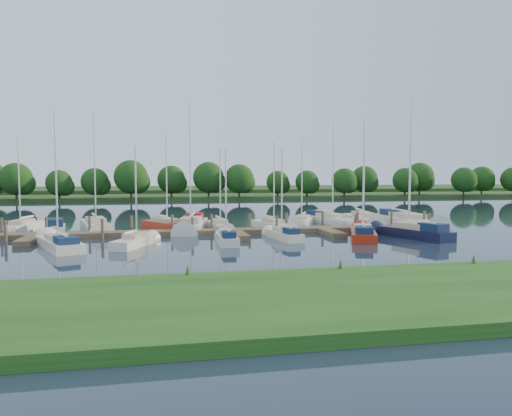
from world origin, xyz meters
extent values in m
plane|color=#1B2837|center=(0.00, 0.00, 0.00)|extent=(260.00, 260.00, 0.00)
cube|color=#1E4A15|center=(0.00, -16.00, 0.25)|extent=(90.00, 10.00, 0.50)
cube|color=#4B392A|center=(0.00, 8.00, 0.20)|extent=(40.00, 2.00, 0.40)
cube|color=#4B392A|center=(-16.00, 5.00, 0.20)|extent=(1.20, 4.00, 0.40)
cube|color=#4B392A|center=(-8.00, 5.00, 0.20)|extent=(1.20, 4.00, 0.40)
cube|color=#4B392A|center=(0.00, 5.00, 0.20)|extent=(1.20, 4.00, 0.40)
cube|color=#4B392A|center=(8.00, 5.00, 0.20)|extent=(1.20, 4.00, 0.40)
cube|color=#4B392A|center=(16.00, 5.00, 0.20)|extent=(1.20, 4.00, 0.40)
cylinder|color=#473D33|center=(-19.00, 9.30, 0.60)|extent=(0.24, 0.24, 2.00)
cylinder|color=#473D33|center=(-15.55, 9.30, 0.60)|extent=(0.24, 0.24, 2.00)
cylinder|color=#473D33|center=(-12.09, 9.30, 0.60)|extent=(0.24, 0.24, 2.00)
cylinder|color=#473D33|center=(-8.64, 9.30, 0.60)|extent=(0.24, 0.24, 2.00)
cylinder|color=#473D33|center=(-5.18, 9.30, 0.60)|extent=(0.24, 0.24, 2.00)
cylinder|color=#473D33|center=(-1.73, 9.30, 0.60)|extent=(0.24, 0.24, 2.00)
cylinder|color=#473D33|center=(1.73, 9.30, 0.60)|extent=(0.24, 0.24, 2.00)
cylinder|color=#473D33|center=(5.18, 9.30, 0.60)|extent=(0.24, 0.24, 2.00)
cylinder|color=#473D33|center=(8.64, 9.30, 0.60)|extent=(0.24, 0.24, 2.00)
cylinder|color=#473D33|center=(12.09, 9.30, 0.60)|extent=(0.24, 0.24, 2.00)
cylinder|color=#473D33|center=(15.55, 9.30, 0.60)|extent=(0.24, 0.24, 2.00)
cylinder|color=#473D33|center=(19.00, 9.30, 0.60)|extent=(0.24, 0.24, 2.00)
cylinder|color=#473D33|center=(-18.00, 6.70, 0.60)|extent=(0.24, 0.24, 2.00)
cylinder|color=#473D33|center=(-10.80, 6.70, 0.60)|extent=(0.24, 0.24, 2.00)
cylinder|color=#473D33|center=(-3.60, 6.70, 0.60)|extent=(0.24, 0.24, 2.00)
cylinder|color=#473D33|center=(3.60, 6.70, 0.60)|extent=(0.24, 0.24, 2.00)
cylinder|color=#473D33|center=(10.80, 6.70, 0.60)|extent=(0.24, 0.24, 2.00)
cylinder|color=#473D33|center=(18.00, 6.70, 0.60)|extent=(0.24, 0.24, 2.00)
cube|color=#1C3C17|center=(0.00, 75.00, 0.30)|extent=(180.00, 30.00, 0.60)
cube|color=#385425|center=(0.00, 100.00, 0.70)|extent=(220.00, 40.00, 1.40)
cylinder|color=#38281C|center=(-30.54, 60.40, 1.39)|extent=(0.36, 0.36, 2.78)
sphere|color=#153D10|center=(-30.54, 60.40, 4.79)|extent=(6.49, 6.49, 6.49)
sphere|color=#153D10|center=(-29.15, 60.60, 3.86)|extent=(4.63, 4.63, 4.63)
cylinder|color=#38281C|center=(-23.35, 61.60, 1.29)|extent=(0.36, 0.36, 2.57)
sphere|color=#153D10|center=(-23.35, 61.60, 4.43)|extent=(6.00, 6.00, 6.00)
sphere|color=#153D10|center=(-22.07, 61.80, 3.57)|extent=(4.29, 4.29, 4.29)
cylinder|color=#38281C|center=(-15.65, 62.86, 1.07)|extent=(0.36, 0.36, 2.14)
sphere|color=#153D10|center=(-15.65, 62.86, 3.68)|extent=(4.98, 4.98, 4.98)
sphere|color=#153D10|center=(-14.58, 63.06, 2.97)|extent=(3.56, 3.56, 3.56)
cylinder|color=#38281C|center=(-10.97, 62.12, 1.16)|extent=(0.36, 0.36, 2.32)
sphere|color=#153D10|center=(-10.97, 62.12, 3.99)|extent=(5.41, 5.41, 5.41)
sphere|color=#153D10|center=(-9.81, 62.32, 3.22)|extent=(3.86, 3.86, 3.86)
cylinder|color=#38281C|center=(-4.14, 60.21, 1.07)|extent=(0.36, 0.36, 2.14)
sphere|color=#153D10|center=(-4.14, 60.21, 3.68)|extent=(4.99, 4.99, 4.99)
sphere|color=#153D10|center=(-3.07, 60.41, 2.97)|extent=(3.56, 3.56, 3.56)
cylinder|color=#38281C|center=(2.59, 60.78, 1.03)|extent=(0.36, 0.36, 2.06)
sphere|color=#153D10|center=(2.59, 60.78, 3.54)|extent=(4.80, 4.80, 4.80)
sphere|color=#153D10|center=(3.62, 60.98, 2.86)|extent=(3.43, 3.43, 3.43)
cylinder|color=#38281C|center=(8.96, 63.03, 1.18)|extent=(0.36, 0.36, 2.37)
sphere|color=#153D10|center=(8.96, 63.03, 4.08)|extent=(5.53, 5.53, 5.53)
sphere|color=#153D10|center=(10.14, 63.23, 3.29)|extent=(3.95, 3.95, 3.95)
cylinder|color=#38281C|center=(17.76, 61.57, 1.25)|extent=(0.36, 0.36, 2.49)
sphere|color=#153D10|center=(17.76, 61.57, 4.30)|extent=(5.82, 5.82, 5.82)
sphere|color=#153D10|center=(19.01, 61.77, 3.46)|extent=(4.16, 4.16, 4.16)
cylinder|color=#38281C|center=(23.05, 62.62, 1.10)|extent=(0.36, 0.36, 2.20)
sphere|color=#153D10|center=(23.05, 62.62, 3.79)|extent=(5.13, 5.13, 5.13)
sphere|color=#153D10|center=(24.15, 62.82, 3.05)|extent=(3.66, 3.66, 3.66)
cylinder|color=#38281C|center=(29.21, 61.98, 1.42)|extent=(0.36, 0.36, 2.83)
sphere|color=#153D10|center=(29.21, 61.98, 4.88)|extent=(6.61, 6.61, 6.61)
sphere|color=#153D10|center=(30.63, 62.18, 3.93)|extent=(4.72, 4.72, 4.72)
cylinder|color=#38281C|center=(37.51, 60.04, 1.22)|extent=(0.36, 0.36, 2.44)
sphere|color=#153D10|center=(37.51, 60.04, 4.20)|extent=(5.68, 5.68, 5.68)
sphere|color=#153D10|center=(38.73, 60.24, 3.38)|extent=(4.06, 4.06, 4.06)
cylinder|color=#38281C|center=(43.07, 60.15, 1.36)|extent=(0.36, 0.36, 2.71)
sphere|color=#153D10|center=(43.07, 60.15, 4.67)|extent=(6.33, 6.33, 6.33)
sphere|color=#153D10|center=(44.43, 60.35, 3.77)|extent=(4.52, 4.52, 4.52)
cylinder|color=#38281C|center=(48.90, 60.82, 1.05)|extent=(0.36, 0.36, 2.09)
sphere|color=#153D10|center=(48.90, 60.82, 3.60)|extent=(4.88, 4.88, 4.88)
sphere|color=#153D10|center=(49.94, 61.02, 2.90)|extent=(3.49, 3.49, 3.49)
cylinder|color=#38281C|center=(56.52, 61.60, 1.42)|extent=(0.36, 0.36, 2.84)
sphere|color=#153D10|center=(56.52, 61.60, 4.90)|extent=(6.63, 6.63, 6.63)
sphere|color=#153D10|center=(57.94, 61.80, 3.95)|extent=(4.74, 4.74, 4.74)
cylinder|color=#38281C|center=(62.70, 61.04, 1.10)|extent=(0.36, 0.36, 2.20)
sphere|color=#153D10|center=(62.70, 61.04, 3.78)|extent=(5.13, 5.13, 5.13)
sphere|color=#153D10|center=(63.80, 61.24, 3.05)|extent=(3.66, 3.66, 3.66)
cylinder|color=#38281C|center=(71.11, 62.79, 1.37)|extent=(0.36, 0.36, 2.74)
sphere|color=#153D10|center=(71.11, 62.79, 4.71)|extent=(6.38, 6.38, 6.38)
cube|color=silver|center=(-18.41, 13.87, 0.15)|extent=(2.96, 6.00, 1.05)
cone|color=silver|center=(-19.10, 11.06, 0.15)|extent=(1.27, 2.16, 0.81)
cube|color=#BFAF93|center=(-18.48, 13.58, 0.81)|extent=(1.80, 2.82, 0.48)
cylinder|color=silver|center=(-18.55, 13.30, 4.57)|extent=(0.12, 0.12, 7.80)
cylinder|color=silver|center=(-18.27, 14.43, 1.20)|extent=(0.72, 2.55, 0.10)
cylinder|color=silver|center=(-18.27, 14.43, 1.20)|extent=(0.75, 2.29, 0.20)
cube|color=silver|center=(-15.24, 11.55, 0.15)|extent=(2.21, 4.82, 0.91)
cone|color=silver|center=(-14.89, 9.25, 0.15)|extent=(0.97, 1.49, 0.77)
cube|color=#132545|center=(-15.24, 11.55, 0.86)|extent=(1.59, 2.71, 0.82)
cube|color=silver|center=(-12.14, 13.56, 0.15)|extent=(3.63, 7.71, 1.16)
cone|color=silver|center=(-11.34, 9.93, 0.15)|extent=(1.58, 2.76, 1.04)
cube|color=#BFAF93|center=(-12.06, 13.20, 0.90)|extent=(2.24, 3.60, 0.53)
cylinder|color=silver|center=(-11.98, 12.84, 5.76)|extent=(0.12, 0.12, 10.04)
cylinder|color=silver|center=(-12.30, 14.29, 1.32)|extent=(0.82, 3.29, 0.10)
cylinder|color=silver|center=(-12.30, 14.29, 1.32)|extent=(0.83, 2.95, 0.20)
cube|color=#A9230F|center=(-5.83, 12.65, 0.15)|extent=(4.27, 6.16, 1.09)
cone|color=#A9230F|center=(-4.45, 9.95, 0.15)|extent=(1.72, 2.27, 0.85)
cube|color=#BFAF93|center=(-5.69, 12.38, 0.84)|extent=(2.37, 3.01, 0.49)
cylinder|color=silver|center=(-5.56, 12.11, 4.78)|extent=(0.12, 0.12, 8.18)
cylinder|color=silver|center=(-6.11, 13.19, 1.24)|extent=(1.33, 2.47, 0.10)
cylinder|color=silver|center=(-6.11, 13.19, 1.24)|extent=(1.28, 2.25, 0.20)
cube|color=silver|center=(-3.31, 11.79, 0.15)|extent=(3.72, 8.33, 1.21)
cone|color=silver|center=(-4.06, 7.83, 0.15)|extent=(1.63, 2.98, 1.13)
cube|color=#BFAF93|center=(-3.38, 11.39, 0.94)|extent=(2.34, 3.87, 0.55)
cube|color=maroon|center=(-2.89, 14.00, 1.05)|extent=(2.00, 2.67, 0.61)
cylinder|color=silver|center=(-3.46, 11.00, 6.21)|extent=(0.12, 0.12, 10.87)
cylinder|color=silver|center=(-3.16, 12.58, 1.38)|extent=(0.78, 3.58, 0.10)
cylinder|color=silver|center=(-3.16, 12.58, 1.38)|extent=(0.80, 3.20, 0.20)
cube|color=silver|center=(-0.74, 11.67, 0.15)|extent=(1.88, 5.37, 0.96)
cone|color=silver|center=(-0.53, 9.05, 0.15)|extent=(0.88, 1.90, 0.74)
cube|color=#BFAF93|center=(-0.72, 11.41, 0.74)|extent=(1.29, 2.45, 0.44)
cylinder|color=silver|center=(-0.70, 11.15, 4.17)|extent=(0.12, 0.12, 7.12)
cylinder|color=silver|center=(-0.78, 12.20, 1.09)|extent=(0.28, 2.37, 0.10)
cylinder|color=silver|center=(-0.78, 12.20, 1.09)|extent=(0.36, 2.12, 0.20)
cube|color=silver|center=(4.13, 11.04, 0.15)|extent=(2.87, 5.86, 0.98)
cone|color=silver|center=(4.79, 8.30, 0.15)|extent=(1.24, 2.11, 0.79)
cube|color=#BFAF93|center=(4.19, 10.77, 0.76)|extent=(1.75, 2.75, 0.44)
cylinder|color=silver|center=(4.26, 10.49, 4.44)|extent=(0.12, 0.12, 7.63)
cylinder|color=silver|center=(3.99, 11.59, 1.11)|extent=(0.70, 2.49, 0.10)
cylinder|color=silver|center=(3.99, 11.59, 1.11)|extent=(0.73, 2.24, 0.20)
cube|color=silver|center=(8.18, 14.22, 0.15)|extent=(4.05, 6.02, 0.96)
cone|color=silver|center=(6.89, 11.57, 0.15)|extent=(1.64, 2.21, 0.82)
cube|color=#BFAF93|center=(8.05, 13.95, 0.74)|extent=(2.27, 2.92, 0.43)
cylinder|color=silver|center=(7.92, 13.69, 4.58)|extent=(0.12, 0.12, 7.95)
cylinder|color=silver|center=(8.43, 14.75, 1.09)|extent=(1.25, 2.43, 0.10)
cylinder|color=silver|center=(8.43, 14.75, 1.09)|extent=(1.21, 2.21, 0.20)
cube|color=silver|center=(11.35, 15.31, 0.15)|extent=(4.01, 7.51, 1.05)
cone|color=silver|center=(12.39, 11.85, 0.15)|extent=(1.70, 2.72, 1.01)
cube|color=#BFAF93|center=(11.45, 14.96, 0.81)|extent=(2.39, 3.55, 0.48)
cube|color=#132545|center=(10.77, 17.25, 0.90)|extent=(1.98, 2.49, 0.52)
cylinder|color=silver|center=(11.56, 14.62, 5.55)|extent=(0.12, 0.12, 9.77)
cylinder|color=silver|center=(11.14, 16.00, 1.19)|extent=(1.03, 3.15, 0.10)
cylinder|color=silver|center=(11.14, 16.00, 1.19)|extent=(1.02, 2.83, 0.20)
cube|color=silver|center=(14.57, 14.07, 0.15)|extent=(3.15, 7.78, 1.22)
cone|color=silver|center=(14.04, 10.33, 0.15)|extent=(1.42, 2.77, 1.06)
cube|color=#BFAF93|center=(14.51, 13.69, 0.94)|extent=(2.05, 3.59, 0.56)
cylinder|color=silver|center=(14.46, 13.32, 5.88)|extent=(0.12, 0.12, 10.20)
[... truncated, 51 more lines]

